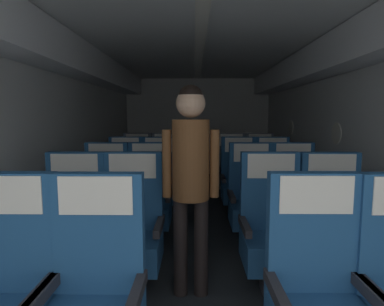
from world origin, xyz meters
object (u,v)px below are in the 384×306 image
(seat_b_left_window, at_px, (73,233))
(seat_b_left_aisle, at_px, (132,233))
(seat_d_left_window, at_px, (125,183))
(seat_d_left_aisle, at_px, (159,183))
(seat_a_right_window, at_px, (319,301))
(seat_a_left_window, at_px, (2,301))
(seat_d_right_aisle, at_px, (273,183))
(seat_c_right_window, at_px, (251,201))
(seat_c_left_aisle, at_px, (149,201))
(seat_e_left_window, at_px, (137,171))
(flight_attendant, at_px, (191,168))
(seat_b_right_aisle, at_px, (333,233))
(seat_b_right_window, at_px, (272,233))
(seat_e_right_window, at_px, (231,171))
(seat_c_left_window, at_px, (105,201))
(seat_a_left_aisle, at_px, (94,302))
(seat_e_right_aisle, at_px, (260,171))
(seat_d_right_window, at_px, (239,183))
(seat_e_left_aisle, at_px, (166,171))
(seat_c_right_aisle, at_px, (294,201))

(seat_b_left_window, xyz_separation_m, seat_b_left_aisle, (0.47, 0.01, 0.00))
(seat_d_left_window, height_order, seat_d_left_aisle, same)
(seat_a_right_window, relative_size, seat_b_left_window, 1.00)
(seat_a_left_window, relative_size, seat_d_right_aisle, 1.00)
(seat_c_right_window, relative_size, seat_d_left_aisle, 1.00)
(seat_a_right_window, bearing_deg, seat_c_right_window, 90.23)
(seat_b_left_aisle, xyz_separation_m, seat_c_left_aisle, (0.00, 0.96, 0.00))
(seat_e_left_window, xyz_separation_m, flight_attendant, (0.95, -2.95, 0.54))
(seat_b_left_window, bearing_deg, seat_b_left_aisle, 0.92)
(seat_b_right_aisle, bearing_deg, seat_e_left_window, 126.07)
(seat_b_right_window, relative_size, seat_c_left_aisle, 1.00)
(seat_a_left_window, height_order, seat_d_right_aisle, same)
(seat_a_right_window, bearing_deg, seat_b_left_aisle, 140.29)
(seat_b_right_aisle, relative_size, seat_e_right_window, 1.00)
(seat_b_left_window, relative_size, seat_b_left_aisle, 1.00)
(seat_e_left_window, bearing_deg, flight_attendant, -72.12)
(seat_d_left_window, relative_size, seat_e_right_window, 1.00)
(seat_c_left_window, bearing_deg, seat_b_right_aisle, -24.30)
(seat_d_left_window, bearing_deg, seat_c_left_aisle, -63.49)
(seat_d_left_aisle, bearing_deg, seat_a_left_aisle, -90.09)
(seat_e_right_aisle, bearing_deg, seat_c_left_aisle, -130.31)
(seat_b_left_window, distance_m, seat_d_left_window, 1.92)
(seat_d_right_window, xyz_separation_m, seat_e_right_window, (0.00, 0.93, 0.00))
(seat_c_right_window, xyz_separation_m, seat_d_left_window, (-1.60, 0.96, 0.00))
(seat_b_right_aisle, height_order, seat_d_right_aisle, same)
(seat_a_right_window, bearing_deg, seat_c_left_window, 130.56)
(seat_a_left_aisle, relative_size, seat_b_right_window, 1.00)
(seat_a_left_window, xyz_separation_m, seat_e_left_aisle, (0.48, 3.83, 0.00))
(seat_b_right_aisle, bearing_deg, seat_b_left_aisle, 179.88)
(seat_b_left_aisle, distance_m, seat_d_left_aisle, 1.90)
(seat_d_left_aisle, bearing_deg, seat_b_right_window, -59.26)
(seat_c_left_window, distance_m, seat_c_right_window, 1.60)
(seat_b_right_aisle, xyz_separation_m, seat_c_right_window, (-0.49, 0.95, 0.00))
(seat_a_right_window, xyz_separation_m, seat_c_right_aisle, (0.46, 1.90, 0.00))
(seat_b_left_window, xyz_separation_m, flight_attendant, (0.94, -0.08, 0.54))
(seat_c_left_window, bearing_deg, seat_e_left_aisle, 75.87)
(seat_d_left_aisle, bearing_deg, seat_b_right_aisle, -49.73)
(seat_c_right_aisle, distance_m, seat_d_left_window, 2.27)
(seat_b_left_aisle, bearing_deg, seat_c_left_window, 116.86)
(seat_c_left_aisle, relative_size, seat_e_left_aisle, 1.00)
(seat_d_right_window, bearing_deg, seat_b_right_aisle, -75.65)
(seat_c_right_window, bearing_deg, seat_b_left_window, -149.06)
(seat_a_left_window, xyz_separation_m, seat_c_right_aisle, (2.07, 1.92, 0.00))
(seat_c_right_window, distance_m, seat_e_left_aisle, 2.22)
(seat_b_right_aisle, height_order, seat_d_right_window, same)
(seat_c_right_aisle, distance_m, seat_c_right_window, 0.47)
(seat_b_left_aisle, distance_m, seat_e_left_aisle, 2.87)
(seat_b_left_window, distance_m, seat_e_right_window, 3.27)
(seat_c_right_aisle, distance_m, seat_e_right_window, 1.95)
(seat_a_left_aisle, relative_size, seat_e_right_aisle, 1.00)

